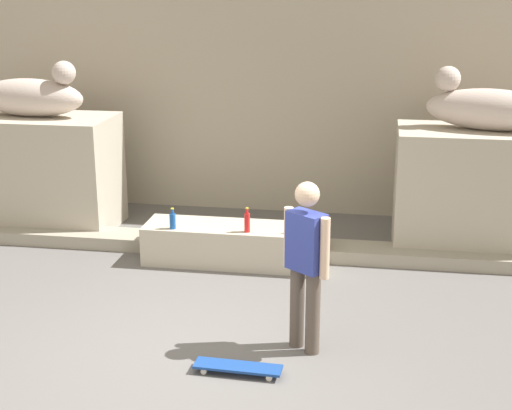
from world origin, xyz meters
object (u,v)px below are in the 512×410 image
skateboard (238,367)px  statue_reclining_left (32,96)px  bottle_blue (173,220)px  skater (306,260)px  bottle_brown (300,223)px  bottle_red (247,222)px  statue_reclining_right (488,108)px

skateboard → statue_reclining_left: bearing=-43.8°
bottle_blue → skateboard: bearing=-62.8°
skater → bottle_brown: skater is taller
statue_reclining_left → bottle_red: bearing=-14.0°
bottle_red → bottle_brown: bearing=6.1°
skater → bottle_blue: bearing=-10.4°
bottle_red → bottle_blue: bottle_red is taller
statue_reclining_left → skateboard: (3.57, -3.70, -1.82)m
statue_reclining_left → bottle_brown: 4.21m
statue_reclining_right → skater: 3.82m
statue_reclining_left → skater: (4.11, -3.13, -0.97)m
skater → bottle_red: bearing=-29.1°
skater → bottle_red: size_ratio=5.43×
skateboard → bottle_blue: size_ratio=3.06×
statue_reclining_left → skateboard: size_ratio=2.05×
skateboard → bottle_brown: size_ratio=2.76×
statue_reclining_left → statue_reclining_right: same height
statue_reclining_left → bottle_brown: size_ratio=5.64×
statue_reclining_right → bottle_blue: (-3.78, -1.22, -1.30)m
skater → bottle_blue: size_ratio=6.32×
statue_reclining_left → skateboard: 5.45m
bottle_blue → bottle_brown: size_ratio=0.90×
statue_reclining_right → bottle_brown: size_ratio=5.76×
statue_reclining_right → bottle_brown: statue_reclining_right is taller
bottle_blue → bottle_red: bearing=1.6°
statue_reclining_left → bottle_blue: statue_reclining_left is taller
statue_reclining_left → bottle_red: size_ratio=5.36×
statue_reclining_right → skateboard: bearing=69.7°
bottle_red → bottle_brown: (0.64, 0.07, -0.01)m
statue_reclining_left → skateboard: bearing=-39.9°
bottle_red → statue_reclining_left: bearing=159.9°
statue_reclining_left → skater: size_ratio=0.99×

